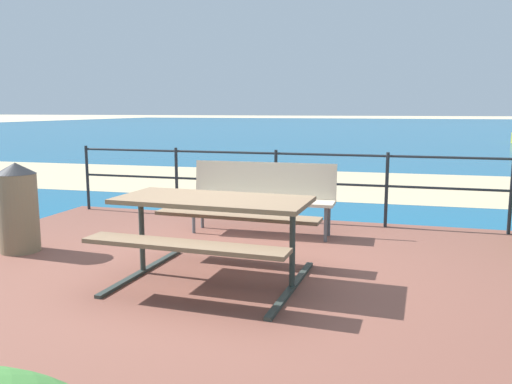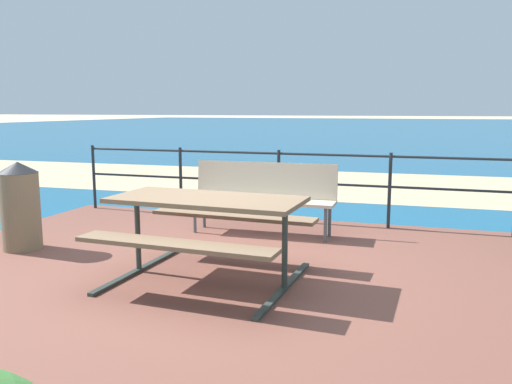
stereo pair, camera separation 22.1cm
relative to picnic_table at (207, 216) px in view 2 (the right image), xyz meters
The scene contains 8 objects.
ground_plane 0.69m from the picnic_table, 106.89° to the left, with size 240.00×240.00×0.00m, color beige.
patio_paving 0.67m from the picnic_table, 106.89° to the left, with size 6.40×5.20×0.06m, color brown.
sea_water 40.24m from the picnic_table, 90.10° to the left, with size 90.00×90.00×0.01m, color #145B84.
beach_strip 6.78m from the picnic_table, 90.59° to the left, with size 54.00×4.38×0.01m, color tan.
picnic_table is the anchor object (origin of this frame).
park_bench 1.88m from the picnic_table, 91.73° to the left, with size 1.80×0.44×0.87m.
railing_fence 2.64m from the picnic_table, 91.52° to the left, with size 5.94×0.04×0.97m.
trash_bin 2.38m from the picnic_table, behind, with size 0.42×0.42×0.96m.
Camera 2 is at (1.85, -4.35, 1.58)m, focal length 36.35 mm.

